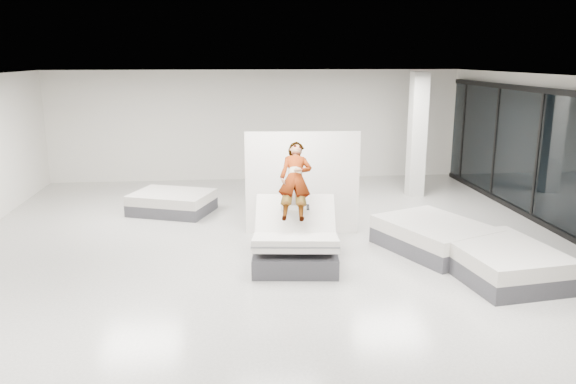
# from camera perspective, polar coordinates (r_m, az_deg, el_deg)

# --- Properties ---
(room) EXTENTS (14.00, 14.04, 3.20)m
(room) POSITION_cam_1_polar(r_m,az_deg,el_deg) (9.69, -1.04, 1.90)
(room) COLOR beige
(room) RESTS_ON ground
(hero_bed) EXTENTS (1.65, 2.06, 1.18)m
(hero_bed) POSITION_cam_1_polar(r_m,az_deg,el_deg) (10.00, 0.74, -5.10)
(hero_bed) COLOR #3B3A3F
(hero_bed) RESTS_ON floor
(person) EXTENTS (0.74, 1.49, 1.37)m
(person) POSITION_cam_1_polar(r_m,az_deg,el_deg) (10.07, 0.75, -0.04)
(person) COLOR slate
(person) RESTS_ON hero_bed
(remote) EXTENTS (0.07, 0.15, 0.08)m
(remote) POSITION_cam_1_polar(r_m,az_deg,el_deg) (9.78, 2.04, -1.55)
(remote) COLOR black
(remote) RESTS_ON person
(divider_panel) EXTENTS (2.32, 0.31, 2.11)m
(divider_panel) POSITION_cam_1_polar(r_m,az_deg,el_deg) (11.43, 1.45, 0.91)
(divider_panel) COLOR white
(divider_panel) RESTS_ON floor
(flat_bed_right_far) EXTENTS (2.17, 2.43, 0.55)m
(flat_bed_right_far) POSITION_cam_1_polar(r_m,az_deg,el_deg) (10.93, 14.63, -4.37)
(flat_bed_right_far) COLOR #3B3A3F
(flat_bed_right_far) RESTS_ON floor
(flat_bed_right_near) EXTENTS (1.73, 2.16, 0.54)m
(flat_bed_right_near) POSITION_cam_1_polar(r_m,az_deg,el_deg) (9.96, 20.85, -6.64)
(flat_bed_right_near) COLOR #3B3A3F
(flat_bed_right_near) RESTS_ON floor
(flat_bed_left_far) EXTENTS (2.11, 1.85, 0.48)m
(flat_bed_left_far) POSITION_cam_1_polar(r_m,az_deg,el_deg) (13.40, -11.68, -1.05)
(flat_bed_left_far) COLOR #3B3A3F
(flat_bed_left_far) RESTS_ON floor
(column) EXTENTS (0.40, 0.40, 3.20)m
(column) POSITION_cam_1_polar(r_m,az_deg,el_deg) (14.90, 12.98, 5.68)
(column) COLOR silver
(column) RESTS_ON floor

